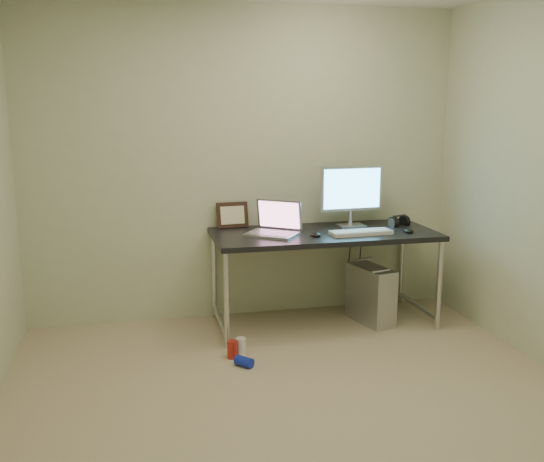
% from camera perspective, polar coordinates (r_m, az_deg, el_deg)
% --- Properties ---
extents(floor, '(3.50, 3.50, 0.00)m').
position_cam_1_polar(floor, '(3.61, 2.93, -16.68)').
color(floor, tan).
rests_on(floor, ground).
extents(wall_back, '(3.50, 0.02, 2.50)m').
position_cam_1_polar(wall_back, '(4.90, -2.55, 6.24)').
color(wall_back, beige).
rests_on(wall_back, ground).
extents(desk, '(1.74, 0.76, 0.75)m').
position_cam_1_polar(desk, '(4.76, 4.92, -0.93)').
color(desk, black).
rests_on(desk, ground).
extents(tower_computer, '(0.29, 0.47, 0.49)m').
position_cam_1_polar(tower_computer, '(4.95, 9.28, -5.92)').
color(tower_computer, silver).
rests_on(tower_computer, ground).
extents(cable_a, '(0.01, 0.16, 0.69)m').
position_cam_1_polar(cable_a, '(5.24, 7.23, -2.94)').
color(cable_a, black).
rests_on(cable_a, ground).
extents(cable_b, '(0.02, 0.11, 0.71)m').
position_cam_1_polar(cable_b, '(5.26, 8.22, -3.14)').
color(cable_b, black).
rests_on(cable_b, ground).
extents(can_red, '(0.07, 0.07, 0.13)m').
position_cam_1_polar(can_red, '(4.28, -3.77, -11.06)').
color(can_red, '#B4251B').
rests_on(can_red, ground).
extents(can_white, '(0.08, 0.08, 0.13)m').
position_cam_1_polar(can_white, '(4.32, -2.94, -10.82)').
color(can_white, white).
rests_on(can_white, ground).
extents(can_blue, '(0.14, 0.14, 0.07)m').
position_cam_1_polar(can_blue, '(4.15, -2.65, -12.18)').
color(can_blue, '#1426B9').
rests_on(can_blue, ground).
extents(laptop, '(0.48, 0.46, 0.26)m').
position_cam_1_polar(laptop, '(4.63, 0.26, 0.43)').
color(laptop, silver).
rests_on(laptop, desk).
extents(monitor, '(0.53, 0.17, 0.50)m').
position_cam_1_polar(monitor, '(4.94, 7.50, 3.73)').
color(monitor, silver).
rests_on(monitor, desk).
extents(keyboard, '(0.48, 0.18, 0.03)m').
position_cam_1_polar(keyboard, '(4.69, 8.35, -0.14)').
color(keyboard, silver).
rests_on(keyboard, desk).
extents(mouse_right, '(0.10, 0.13, 0.04)m').
position_cam_1_polar(mouse_right, '(4.83, 12.75, 0.12)').
color(mouse_right, black).
rests_on(mouse_right, desk).
extents(mouse_left, '(0.09, 0.13, 0.04)m').
position_cam_1_polar(mouse_left, '(4.58, 4.11, -0.24)').
color(mouse_left, black).
rests_on(mouse_left, desk).
extents(headphones, '(0.19, 0.11, 0.11)m').
position_cam_1_polar(headphones, '(5.08, 11.86, 0.83)').
color(headphones, black).
rests_on(headphones, desk).
extents(picture_frame, '(0.26, 0.09, 0.21)m').
position_cam_1_polar(picture_frame, '(4.89, -3.76, 1.52)').
color(picture_frame, black).
rests_on(picture_frame, desk).
extents(webcam, '(0.05, 0.04, 0.13)m').
position_cam_1_polar(webcam, '(4.85, -0.45, 1.39)').
color(webcam, silver).
rests_on(webcam, desk).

